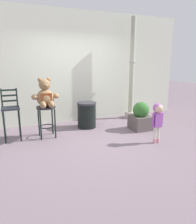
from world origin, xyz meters
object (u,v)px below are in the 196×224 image
object	(u,v)px
child_walking	(158,114)
bar_chair_empty	(11,111)
bar_stool_with_teddy	(46,115)
planter_with_shrub	(141,117)
teddy_bear	(45,96)
trash_bin	(87,115)
lamppost	(132,80)

from	to	relation	value
child_walking	bar_chair_empty	distance (m)	3.14
bar_stool_with_teddy	planter_with_shrub	world-z (taller)	bar_stool_with_teddy
bar_chair_empty	teddy_bear	bearing A→B (deg)	-13.08
bar_stool_with_teddy	planter_with_shrub	bearing A→B (deg)	-9.18
bar_stool_with_teddy	child_walking	world-z (taller)	child_walking
trash_bin	lamppost	bearing A→B (deg)	13.87
child_walking	trash_bin	bearing A→B (deg)	-80.83
teddy_bear	lamppost	world-z (taller)	lamppost
bar_chair_empty	trash_bin	bearing A→B (deg)	6.02
bar_stool_with_teddy	teddy_bear	xyz separation A→B (m)	(-0.00, -0.03, 0.43)
child_walking	bar_chair_empty	world-z (taller)	bar_chair_empty
lamppost	child_walking	bearing A→B (deg)	-106.36
bar_stool_with_teddy	lamppost	distance (m)	2.82
planter_with_shrub	bar_stool_with_teddy	bearing A→B (deg)	170.82
trash_bin	bar_chair_empty	size ratio (longest dim) A/B	0.59
teddy_bear	planter_with_shrub	size ratio (longest dim) A/B	0.90
lamppost	bar_chair_empty	xyz separation A→B (m)	(-3.38, -0.58, -0.52)
bar_chair_empty	planter_with_shrub	bearing A→B (deg)	-9.59
bar_stool_with_teddy	bar_chair_empty	world-z (taller)	bar_chair_empty
teddy_bear	lamppost	distance (m)	2.77
teddy_bear	child_walking	size ratio (longest dim) A/B	0.74
teddy_bear	child_walking	xyz separation A→B (m)	(2.07, -1.25, -0.33)
teddy_bear	planter_with_shrub	distance (m)	2.39
bar_stool_with_teddy	child_walking	distance (m)	2.43
teddy_bear	lamppost	bearing A→B (deg)	15.75
teddy_bear	planter_with_shrub	world-z (taller)	teddy_bear
child_walking	lamppost	distance (m)	2.15
teddy_bear	trash_bin	world-z (taller)	teddy_bear
teddy_bear	lamppost	size ratio (longest dim) A/B	0.22
child_walking	lamppost	world-z (taller)	lamppost
bar_chair_empty	bar_stool_with_teddy	bearing A→B (deg)	-10.84
lamppost	bar_chair_empty	bearing A→B (deg)	-170.29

